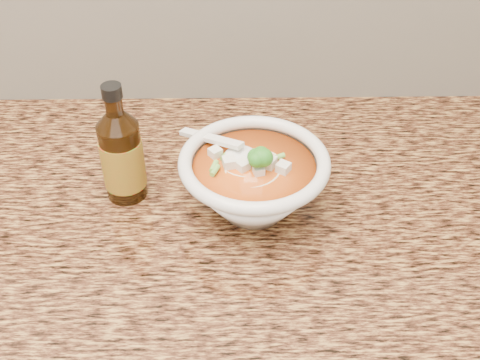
{
  "coord_description": "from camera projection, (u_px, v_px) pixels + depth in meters",
  "views": [
    {
      "loc": [
        0.31,
        1.02,
        1.51
      ],
      "look_at": [
        0.32,
        1.67,
        0.96
      ],
      "focal_mm": 45.0,
      "sensor_mm": 36.0,
      "label": 1
    }
  ],
  "objects": [
    {
      "name": "counter_slab",
      "position": [
        31.0,
        220.0,
        0.91
      ],
      "size": [
        4.0,
        0.68,
        0.04
      ],
      "primitive_type": "cube",
      "color": "#A87B3D",
      "rests_on": "cabinet"
    },
    {
      "name": "hot_sauce_bottle",
      "position": [
        122.0,
        156.0,
        0.88
      ],
      "size": [
        0.07,
        0.07,
        0.19
      ],
      "rotation": [
        0.0,
        0.0,
        -0.07
      ],
      "color": "#351C07",
      "rests_on": "counter_slab"
    },
    {
      "name": "soup_bowl",
      "position": [
        254.0,
        183.0,
        0.86
      ],
      "size": [
        0.22,
        0.21,
        0.12
      ],
      "rotation": [
        0.0,
        0.0,
        0.11
      ],
      "color": "white",
      "rests_on": "counter_slab"
    }
  ]
}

